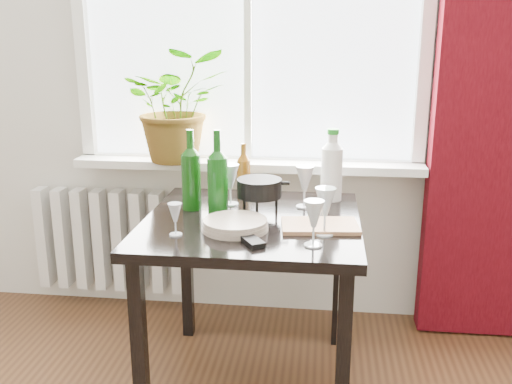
# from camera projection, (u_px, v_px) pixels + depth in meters

# --- Properties ---
(window) EXTENTS (1.72, 0.08, 1.62)m
(window) POSITION_uv_depth(u_px,v_px,m) (249.00, 1.00, 2.69)
(window) COLOR white
(window) RESTS_ON ground
(windowsill) EXTENTS (1.72, 0.20, 0.04)m
(windowsill) POSITION_uv_depth(u_px,v_px,m) (247.00, 164.00, 2.83)
(windowsill) COLOR white
(windowsill) RESTS_ON ground
(curtain) EXTENTS (0.50, 0.12, 2.56)m
(curtain) POSITION_uv_depth(u_px,v_px,m) (494.00, 69.00, 2.54)
(curtain) COLOR #39050B
(curtain) RESTS_ON ground
(radiator) EXTENTS (0.80, 0.10, 0.55)m
(radiator) POSITION_uv_depth(u_px,v_px,m) (110.00, 240.00, 3.06)
(radiator) COLOR silver
(radiator) RESTS_ON ground
(table) EXTENTS (0.85, 0.85, 0.74)m
(table) POSITION_uv_depth(u_px,v_px,m) (252.00, 240.00, 2.29)
(table) COLOR black
(table) RESTS_ON ground
(potted_plant) EXTENTS (0.61, 0.57, 0.54)m
(potted_plant) POSITION_uv_depth(u_px,v_px,m) (177.00, 106.00, 2.74)
(potted_plant) COLOR #277820
(potted_plant) RESTS_ON windowsill
(wine_bottle_left) EXTENTS (0.10, 0.10, 0.34)m
(wine_bottle_left) POSITION_uv_depth(u_px,v_px,m) (191.00, 169.00, 2.35)
(wine_bottle_left) COLOR #0D3B0B
(wine_bottle_left) RESTS_ON table
(wine_bottle_right) EXTENTS (0.11, 0.11, 0.35)m
(wine_bottle_right) POSITION_uv_depth(u_px,v_px,m) (218.00, 172.00, 2.27)
(wine_bottle_right) COLOR #0C420D
(wine_bottle_right) RESTS_ON table
(bottle_amber) EXTENTS (0.07, 0.07, 0.25)m
(bottle_amber) POSITION_uv_depth(u_px,v_px,m) (244.00, 170.00, 2.54)
(bottle_amber) COLOR brown
(bottle_amber) RESTS_ON table
(cleaning_bottle) EXTENTS (0.11, 0.11, 0.33)m
(cleaning_bottle) POSITION_uv_depth(u_px,v_px,m) (332.00, 164.00, 2.48)
(cleaning_bottle) COLOR silver
(cleaning_bottle) RESTS_ON table
(wineglass_front_right) EXTENTS (0.10, 0.10, 0.18)m
(wineglass_front_right) POSITION_uv_depth(u_px,v_px,m) (325.00, 211.00, 2.06)
(wineglass_front_right) COLOR white
(wineglass_front_right) RESTS_ON table
(wineglass_far_right) EXTENTS (0.08, 0.08, 0.17)m
(wineglass_far_right) POSITION_uv_depth(u_px,v_px,m) (314.00, 223.00, 1.95)
(wineglass_far_right) COLOR white
(wineglass_far_right) RESTS_ON table
(wineglass_back_center) EXTENTS (0.10, 0.10, 0.18)m
(wineglass_back_center) POSITION_uv_depth(u_px,v_px,m) (305.00, 186.00, 2.39)
(wineglass_back_center) COLOR silver
(wineglass_back_center) RESTS_ON table
(wineglass_back_left) EXTENTS (0.09, 0.09, 0.18)m
(wineglass_back_left) POSITION_uv_depth(u_px,v_px,m) (230.00, 184.00, 2.43)
(wineglass_back_left) COLOR silver
(wineglass_back_left) RESTS_ON table
(wineglass_front_left) EXTENTS (0.05, 0.05, 0.12)m
(wineglass_front_left) POSITION_uv_depth(u_px,v_px,m) (175.00, 219.00, 2.06)
(wineglass_front_left) COLOR silver
(wineglass_front_left) RESTS_ON table
(plate_stack) EXTENTS (0.27, 0.27, 0.04)m
(plate_stack) POSITION_uv_depth(u_px,v_px,m) (235.00, 225.00, 2.13)
(plate_stack) COLOR #B9A999
(plate_stack) RESTS_ON table
(fondue_pot) EXTENTS (0.23, 0.21, 0.14)m
(fondue_pot) POSITION_uv_depth(u_px,v_px,m) (259.00, 196.00, 2.32)
(fondue_pot) COLOR black
(fondue_pot) RESTS_ON table
(tv_remote) EXTENTS (0.14, 0.18, 0.02)m
(tv_remote) POSITION_uv_depth(u_px,v_px,m) (248.00, 238.00, 2.02)
(tv_remote) COLOR black
(tv_remote) RESTS_ON table
(cutting_board) EXTENTS (0.31, 0.22, 0.02)m
(cutting_board) POSITION_uv_depth(u_px,v_px,m) (320.00, 226.00, 2.16)
(cutting_board) COLOR #A9744C
(cutting_board) RESTS_ON table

